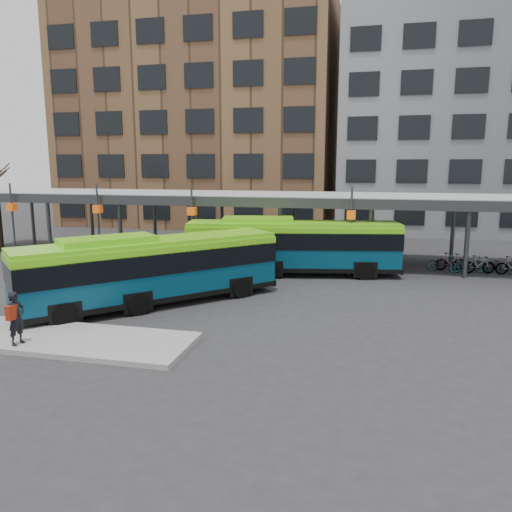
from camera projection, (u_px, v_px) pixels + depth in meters
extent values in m
plane|color=#28282B|center=(179.00, 321.00, 19.22)|extent=(120.00, 120.00, 0.00)
cube|color=gray|center=(0.00, 333.00, 17.58)|extent=(14.00, 3.00, 0.18)
cube|color=#999B9E|center=(256.00, 196.00, 30.94)|extent=(40.00, 6.00, 0.35)
cube|color=#383A3D|center=(244.00, 202.00, 28.09)|extent=(40.00, 0.15, 0.55)
cylinder|color=#383A3D|center=(33.00, 218.00, 37.78)|extent=(0.24, 0.24, 3.80)
cylinder|color=#383A3D|center=(49.00, 229.00, 31.86)|extent=(0.24, 0.24, 3.80)
cylinder|color=#383A3D|center=(92.00, 220.00, 36.65)|extent=(0.24, 0.24, 3.80)
cylinder|color=#383A3D|center=(121.00, 231.00, 30.73)|extent=(0.24, 0.24, 3.80)
cylinder|color=#383A3D|center=(155.00, 222.00, 35.52)|extent=(0.24, 0.24, 3.80)
cylinder|color=#383A3D|center=(197.00, 234.00, 29.60)|extent=(0.24, 0.24, 3.80)
cylinder|color=#383A3D|center=(222.00, 224.00, 34.39)|extent=(0.24, 0.24, 3.80)
cylinder|color=#383A3D|center=(280.00, 236.00, 28.47)|extent=(0.24, 0.24, 3.80)
cylinder|color=#383A3D|center=(294.00, 226.00, 33.26)|extent=(0.24, 0.24, 3.80)
cylinder|color=#383A3D|center=(370.00, 239.00, 27.34)|extent=(0.24, 0.24, 3.80)
cylinder|color=#383A3D|center=(370.00, 228.00, 32.13)|extent=(0.24, 0.24, 3.80)
cylinder|color=#383A3D|center=(467.00, 243.00, 26.21)|extent=(0.24, 0.24, 3.80)
cylinder|color=#383A3D|center=(453.00, 230.00, 31.00)|extent=(0.24, 0.24, 3.80)
cylinder|color=#383A3D|center=(13.00, 221.00, 31.46)|extent=(0.12, 0.12, 4.80)
cube|color=#D74F0C|center=(12.00, 207.00, 31.29)|extent=(0.45, 0.45, 0.45)
cylinder|color=#383A3D|center=(99.00, 224.00, 30.10)|extent=(0.12, 0.12, 4.80)
cube|color=#D74F0C|center=(98.00, 209.00, 29.94)|extent=(0.45, 0.45, 0.45)
cylinder|color=#383A3D|center=(192.00, 227.00, 28.75)|extent=(0.12, 0.12, 4.80)
cube|color=#D74F0C|center=(192.00, 211.00, 28.58)|extent=(0.45, 0.45, 0.45)
cylinder|color=#383A3D|center=(351.00, 232.00, 26.71)|extent=(0.12, 0.12, 4.80)
cube|color=#D74F0C|center=(351.00, 215.00, 26.55)|extent=(0.45, 0.45, 0.45)
cube|color=brown|center=(203.00, 113.00, 50.11)|extent=(26.00, 14.00, 22.00)
cube|color=slate|center=(479.00, 118.00, 44.42)|extent=(24.00, 14.00, 20.00)
cube|color=#073A53|center=(153.00, 271.00, 21.26)|extent=(9.34, 9.70, 2.32)
cube|color=black|center=(152.00, 260.00, 21.17)|extent=(9.41, 9.77, 0.88)
cube|color=#6BD315|center=(152.00, 242.00, 21.03)|extent=(9.27, 9.63, 0.19)
cube|color=#6BD315|center=(108.00, 241.00, 19.99)|extent=(3.77, 3.85, 0.33)
cube|color=black|center=(154.00, 295.00, 21.45)|extent=(9.42, 9.78, 0.22)
cylinder|color=black|center=(241.00, 288.00, 22.52)|extent=(0.84, 0.87, 0.93)
cylinder|color=black|center=(217.00, 278.00, 24.38)|extent=(0.84, 0.87, 0.93)
cylinder|color=black|center=(138.00, 304.00, 19.91)|extent=(0.84, 0.87, 0.93)
cylinder|color=black|center=(120.00, 292.00, 21.77)|extent=(0.84, 0.87, 0.93)
cylinder|color=black|center=(66.00, 315.00, 18.40)|extent=(0.84, 0.87, 0.93)
cylinder|color=black|center=(52.00, 301.00, 20.26)|extent=(0.84, 0.87, 0.93)
cube|color=#073A53|center=(293.00, 247.00, 27.16)|extent=(11.58, 4.38, 2.36)
cube|color=black|center=(293.00, 238.00, 27.07)|extent=(11.63, 4.45, 0.90)
cube|color=#6BD315|center=(293.00, 224.00, 26.93)|extent=(11.56, 4.29, 0.19)
cube|color=#6BD315|center=(258.00, 220.00, 26.98)|extent=(4.03, 2.36, 0.33)
cube|color=black|center=(292.00, 266.00, 27.35)|extent=(11.64, 4.45, 0.23)
cylinder|color=black|center=(365.00, 271.00, 26.03)|extent=(0.98, 0.45, 0.94)
cylinder|color=black|center=(359.00, 262.00, 28.30)|extent=(0.98, 0.45, 0.94)
cylinder|color=black|center=(271.00, 270.00, 26.27)|extent=(0.98, 0.45, 0.94)
cylinder|color=black|center=(272.00, 261.00, 28.54)|extent=(0.98, 0.45, 0.94)
cylinder|color=black|center=(218.00, 269.00, 26.41)|extent=(0.98, 0.45, 0.94)
cylinder|color=black|center=(223.00, 261.00, 28.67)|extent=(0.98, 0.45, 0.94)
imported|color=black|center=(16.00, 318.00, 16.11)|extent=(0.49, 0.68, 1.77)
cube|color=maroon|center=(11.00, 313.00, 15.90)|extent=(0.22, 0.35, 0.47)
imported|color=slate|center=(444.00, 264.00, 27.92)|extent=(1.88, 1.15, 0.93)
imported|color=slate|center=(450.00, 261.00, 28.34)|extent=(1.77, 0.91, 1.02)
imported|color=slate|center=(470.00, 264.00, 27.75)|extent=(1.85, 0.81, 0.94)
imported|color=slate|center=(479.00, 265.00, 27.50)|extent=(1.71, 0.64, 1.01)
imported|color=slate|center=(502.00, 265.00, 27.55)|extent=(1.88, 1.05, 0.94)
imported|color=slate|center=(512.00, 266.00, 27.16)|extent=(1.75, 0.68, 1.03)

